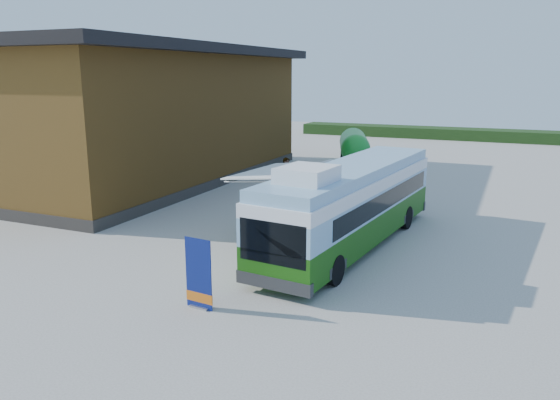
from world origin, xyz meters
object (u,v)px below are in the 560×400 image
at_px(banner, 199,280).
at_px(person_b, 358,194).
at_px(bus, 351,202).
at_px(person_a, 287,177).
at_px(slurry_tanker, 354,146).
at_px(picnic_table, 300,208).

relative_size(banner, person_b, 1.05).
bearing_deg(banner, bus, 78.77).
xyz_separation_m(banner, person_a, (-3.22, 13.51, 0.17)).
height_order(banner, person_a, person_a).
height_order(person_a, slurry_tanker, slurry_tanker).
bearing_deg(slurry_tanker, person_b, -91.51).
xyz_separation_m(banner, picnic_table, (-0.69, 8.91, -0.14)).
xyz_separation_m(picnic_table, person_a, (-2.53, 4.60, 0.32)).
distance_m(bus, slurry_tanker, 17.72).
relative_size(bus, slurry_tanker, 1.85).
xyz_separation_m(bus, person_b, (-0.99, 4.57, -0.70)).
relative_size(person_b, slurry_tanker, 0.30).
bearing_deg(bus, person_b, 108.58).
relative_size(picnic_table, person_b, 1.04).
distance_m(bus, person_b, 4.73).
relative_size(picnic_table, slurry_tanker, 0.31).
distance_m(person_a, person_b, 4.90).
bearing_deg(person_a, banner, -124.61).
bearing_deg(banner, slurry_tanker, 102.75).
height_order(banner, person_b, banner).
xyz_separation_m(bus, slurry_tanker, (-4.77, 17.07, -0.27)).
xyz_separation_m(bus, banner, (-2.10, -6.64, -0.83)).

